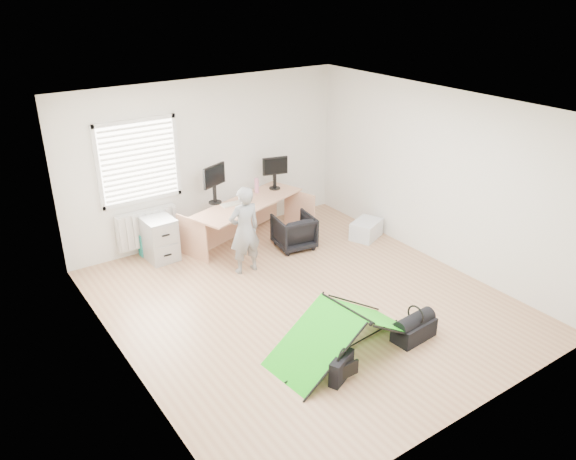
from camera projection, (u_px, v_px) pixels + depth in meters
ground at (304, 301)px, 7.84m from camera, size 5.50×5.50×0.00m
back_wall at (208, 160)px, 9.35m from camera, size 5.00×0.02×2.70m
window at (139, 162)px, 8.61m from camera, size 1.20×0.06×1.20m
radiator at (147, 228)px, 9.04m from camera, size 1.00×0.12×0.60m
desk at (249, 222)px, 9.46m from camera, size 2.23×1.32×0.73m
filing_cabinet at (159, 238)px, 8.92m from camera, size 0.47×0.62×0.70m
monitor_left at (214, 189)px, 9.18m from camera, size 0.50×0.30×0.48m
monitor_right at (275, 177)px, 9.81m from camera, size 0.46×0.21×0.43m
keyboard at (235, 203)px, 9.23m from camera, size 0.47×0.18×0.02m
thermos at (257, 186)px, 9.66m from camera, size 0.09×0.09×0.26m
office_chair at (294, 232)px, 9.30m from camera, size 0.70×0.71×0.57m
person at (245, 230)px, 8.37m from camera, size 0.51×0.35×1.38m
kite at (346, 330)px, 6.70m from camera, size 2.00×1.03×0.60m
storage_crate at (366, 229)px, 9.69m from camera, size 0.66×0.57×0.31m
tote_bag at (149, 243)px, 9.11m from camera, size 0.33×0.16×0.38m
laptop_bag at (341, 368)px, 6.28m from camera, size 0.42×0.28×0.31m
white_box at (313, 375)px, 6.33m from camera, size 0.13×0.13×0.10m
duffel_bag at (414, 330)px, 7.00m from camera, size 0.58×0.33×0.25m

